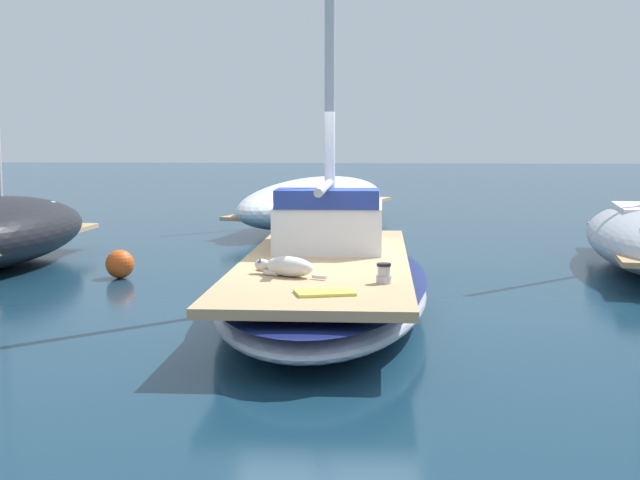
# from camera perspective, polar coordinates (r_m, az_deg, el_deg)

# --- Properties ---
(ground_plane) EXTENTS (120.00, 120.00, 0.00)m
(ground_plane) POSITION_cam_1_polar(r_m,az_deg,el_deg) (11.09, 0.36, -4.58)
(ground_plane) COLOR #143347
(sailboat_main) EXTENTS (2.52, 7.24, 0.66)m
(sailboat_main) POSITION_cam_1_polar(r_m,az_deg,el_deg) (11.03, 0.36, -2.87)
(sailboat_main) COLOR #B2B7C1
(sailboat_main) RESTS_ON ground
(mast_main) EXTENTS (0.14, 2.27, 7.19)m
(mast_main) POSITION_cam_1_polar(r_m,az_deg,el_deg) (11.75, 0.60, 15.13)
(mast_main) COLOR silver
(mast_main) RESTS_ON sailboat_main
(cabin_house) EXTENTS (1.40, 2.22, 0.84)m
(cabin_house) POSITION_cam_1_polar(r_m,az_deg,el_deg) (12.05, 0.69, 1.16)
(cabin_house) COLOR silver
(cabin_house) RESTS_ON sailboat_main
(dog_white) EXTENTS (0.87, 0.55, 0.22)m
(dog_white) POSITION_cam_1_polar(r_m,az_deg,el_deg) (9.58, -2.17, -1.73)
(dog_white) COLOR silver
(dog_white) RESTS_ON sailboat_main
(deck_winch) EXTENTS (0.16, 0.16, 0.21)m
(deck_winch) POSITION_cam_1_polar(r_m,az_deg,el_deg) (9.14, 4.15, -2.21)
(deck_winch) COLOR #B7B7BC
(deck_winch) RESTS_ON sailboat_main
(coiled_rope) EXTENTS (0.32, 0.32, 0.04)m
(coiled_rope) POSITION_cam_1_polar(r_m,az_deg,el_deg) (10.05, -3.20, -1.83)
(coiled_rope) COLOR beige
(coiled_rope) RESTS_ON sailboat_main
(deck_towel) EXTENTS (0.63, 0.49, 0.03)m
(deck_towel) POSITION_cam_1_polar(r_m,az_deg,el_deg) (8.52, 0.30, -3.42)
(deck_towel) COLOR #D8D14C
(deck_towel) RESTS_ON sailboat_main
(moored_boat_far_astern) EXTENTS (4.29, 8.15, 5.88)m
(moored_boat_far_astern) POSITION_cam_1_polar(r_m,az_deg,el_deg) (21.41, -0.19, 2.55)
(moored_boat_far_astern) COLOR white
(moored_boat_far_astern) RESTS_ON ground
(mooring_buoy) EXTENTS (0.44, 0.44, 0.44)m
(mooring_buoy) POSITION_cam_1_polar(r_m,az_deg,el_deg) (13.88, -12.84, -1.53)
(mooring_buoy) COLOR #E55119
(mooring_buoy) RESTS_ON ground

